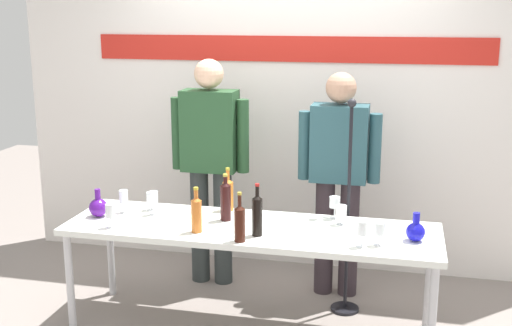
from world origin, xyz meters
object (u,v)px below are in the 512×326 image
(wine_glass_right_1, at_px, (335,203))
(wine_bottle_4, at_px, (228,193))
(presenter_left, at_px, (210,157))
(wine_glass_left_0, at_px, (110,211))
(microphone_stand, at_px, (347,243))
(wine_bottle_3, at_px, (196,213))
(decanter_blue_left, at_px, (98,207))
(wine_glass_right_2, at_px, (380,229))
(wine_bottle_1, at_px, (226,200))
(wine_bottle_0, at_px, (239,222))
(presenter_right, at_px, (339,171))
(wine_glass_right_0, at_px, (341,211))
(wine_glass_left_3, at_px, (154,198))
(wine_bottle_2, at_px, (257,214))
(display_table, at_px, (251,234))
(decanter_blue_right, at_px, (416,231))
(wine_glass_right_3, at_px, (362,229))
(wine_glass_left_1, at_px, (151,198))
(wine_glass_left_2, at_px, (124,197))

(wine_glass_right_1, bearing_deg, wine_bottle_4, 178.86)
(presenter_left, xyz_separation_m, wine_bottle_4, (0.25, -0.41, -0.15))
(wine_glass_left_0, distance_m, microphone_stand, 1.62)
(wine_bottle_3, height_order, microphone_stand, microphone_stand)
(wine_glass_right_1, xyz_separation_m, microphone_stand, (0.08, 0.15, -0.33))
(wine_glass_left_0, bearing_deg, decanter_blue_left, 133.37)
(wine_glass_right_1, height_order, wine_glass_right_2, wine_glass_right_1)
(wine_bottle_1, xyz_separation_m, wine_glass_right_2, (1.01, -0.24, -0.04))
(wine_glass_right_1, bearing_deg, presenter_left, 156.82)
(wine_glass_right_1, bearing_deg, wine_bottle_0, -132.20)
(presenter_right, relative_size, wine_bottle_3, 5.71)
(wine_bottle_3, distance_m, wine_glass_left_0, 0.56)
(wine_bottle_0, bearing_deg, microphone_stand, 50.31)
(wine_glass_right_0, height_order, wine_glass_right_1, wine_glass_right_1)
(wine_glass_left_3, height_order, wine_glass_right_0, wine_glass_left_3)
(wine_bottle_2, bearing_deg, wine_bottle_0, -123.43)
(display_table, relative_size, wine_bottle_1, 7.62)
(wine_glass_left_3, relative_size, wine_glass_right_1, 1.09)
(wine_glass_right_1, bearing_deg, decanter_blue_left, -168.38)
(presenter_right, distance_m, wine_glass_left_3, 1.33)
(wine_glass_right_0, bearing_deg, wine_bottle_2, -146.18)
(decanter_blue_right, xyz_separation_m, wine_bottle_0, (-1.03, -0.24, 0.06))
(decanter_blue_right, bearing_deg, wine_bottle_1, 174.30)
(decanter_blue_right, xyz_separation_m, wine_glass_right_3, (-0.31, -0.17, 0.05))
(presenter_right, xyz_separation_m, wine_bottle_0, (-0.49, -0.98, -0.10))
(decanter_blue_left, bearing_deg, wine_glass_right_1, 11.62)
(wine_glass_left_0, relative_size, wine_glass_right_3, 1.01)
(wine_bottle_4, distance_m, microphone_stand, 0.90)
(decanter_blue_left, height_order, wine_bottle_1, wine_bottle_1)
(wine_bottle_3, bearing_deg, wine_bottle_4, 81.49)
(presenter_left, height_order, wine_glass_right_2, presenter_left)
(presenter_left, bearing_deg, decanter_blue_right, -26.16)
(wine_glass_right_0, bearing_deg, wine_glass_left_0, -164.46)
(wine_glass_left_0, distance_m, wine_glass_right_2, 1.68)
(wine_bottle_2, distance_m, wine_glass_right_3, 0.64)
(decanter_blue_right, bearing_deg, wine_glass_left_1, 173.08)
(wine_glass_right_0, bearing_deg, wine_glass_right_1, 115.87)
(presenter_right, distance_m, wine_glass_right_0, 0.56)
(presenter_left, height_order, wine_bottle_0, presenter_left)
(decanter_blue_right, xyz_separation_m, presenter_right, (-0.54, 0.74, 0.16))
(wine_bottle_1, xyz_separation_m, wine_glass_left_2, (-0.72, -0.01, -0.03))
(presenter_right, relative_size, wine_glass_left_0, 10.51)
(wine_bottle_4, xyz_separation_m, wine_glass_right_0, (0.79, -0.13, -0.03))
(wine_bottle_1, relative_size, wine_bottle_2, 0.95)
(display_table, height_order, wine_glass_right_2, wine_glass_right_2)
(wine_glass_left_3, distance_m, wine_glass_right_2, 1.53)
(decanter_blue_left, height_order, presenter_left, presenter_left)
(wine_glass_right_2, bearing_deg, wine_glass_right_0, 128.22)
(decanter_blue_left, height_order, wine_glass_right_2, decanter_blue_left)
(wine_glass_left_2, bearing_deg, wine_glass_right_0, 3.46)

